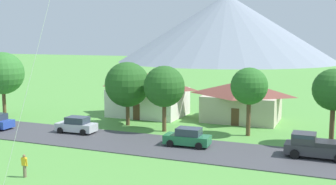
# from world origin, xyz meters

# --- Properties ---
(road_strip) EXTENTS (160.00, 7.51, 0.08)m
(road_strip) POSITION_xyz_m (0.00, 26.06, 0.04)
(road_strip) COLOR #424247
(road_strip) RESTS_ON ground
(mountain_west_ridge) EXTENTS (92.11, 92.11, 28.44)m
(mountain_west_ridge) POSITION_xyz_m (-33.52, 165.80, 14.22)
(mountain_west_ridge) COLOR gray
(mountain_west_ridge) RESTS_ON ground
(house_leftmost) EXTENTS (9.75, 7.40, 5.44)m
(house_leftmost) POSITION_xyz_m (-10.99, 39.67, 2.82)
(house_leftmost) COLOR silver
(house_leftmost) RESTS_ON ground
(house_left_center) EXTENTS (9.35, 7.11, 4.84)m
(house_left_center) POSITION_xyz_m (0.91, 40.81, 2.51)
(house_left_center) COLOR beige
(house_left_center) RESTS_ON ground
(tree_near_left) EXTENTS (3.77, 3.77, 7.00)m
(tree_near_left) POSITION_xyz_m (3.27, 33.30, 5.07)
(tree_near_left) COLOR brown
(tree_near_left) RESTS_ON ground
(tree_left_of_center) EXTENTS (5.29, 5.29, 8.22)m
(tree_left_of_center) POSITION_xyz_m (-27.29, 31.60, 5.56)
(tree_left_of_center) COLOR brown
(tree_left_of_center) RESTS_ON ground
(tree_right_of_center) EXTENTS (4.39, 4.39, 7.05)m
(tree_right_of_center) POSITION_xyz_m (-5.45, 31.87, 4.83)
(tree_right_of_center) COLOR brown
(tree_right_of_center) RESTS_ON ground
(tree_near_right) EXTENTS (3.85, 3.85, 7.18)m
(tree_near_right) POSITION_xyz_m (11.21, 32.26, 5.21)
(tree_near_right) COLOR brown
(tree_near_right) RESTS_ON ground
(tree_far_right) EXTENTS (5.12, 5.12, 7.28)m
(tree_far_right) POSITION_xyz_m (-10.51, 33.11, 4.70)
(tree_far_right) COLOR brown
(tree_far_right) RESTS_ON ground
(parked_car_silver_west_end) EXTENTS (4.28, 2.23, 1.68)m
(parked_car_silver_west_end) POSITION_xyz_m (-13.58, 27.49, 0.87)
(parked_car_silver_west_end) COLOR #B7BCC1
(parked_car_silver_west_end) RESTS_ON road_strip
(parked_car_green_mid_west) EXTENTS (4.28, 2.23, 1.68)m
(parked_car_green_mid_west) POSITION_xyz_m (-0.98, 26.85, 0.87)
(parked_car_green_mid_west) COLOR #237042
(parked_car_green_mid_west) RESTS_ON road_strip
(pickup_truck_charcoal_east_side) EXTENTS (5.21, 2.33, 1.99)m
(pickup_truck_charcoal_east_side) POSITION_xyz_m (10.09, 27.38, 1.06)
(pickup_truck_charcoal_east_side) COLOR #333338
(pickup_truck_charcoal_east_side) RESTS_ON road_strip
(watcher_person) EXTENTS (0.56, 0.24, 1.68)m
(watcher_person) POSITION_xyz_m (-8.91, 14.43, 0.88)
(watcher_person) COLOR #70604C
(watcher_person) RESTS_ON ground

